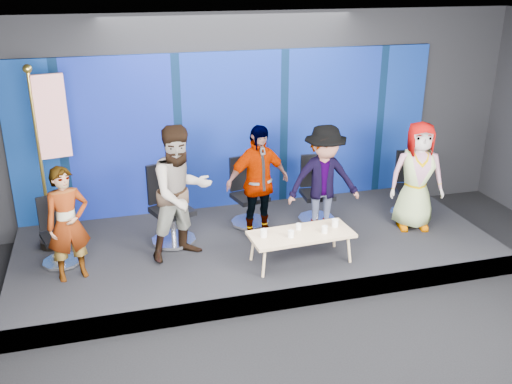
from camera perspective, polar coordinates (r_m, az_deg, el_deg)
ground at (r=6.77m, az=5.82°, el=-16.07°), size 10.00×10.00×0.00m
room_walls at (r=5.63m, az=6.74°, el=3.95°), size 10.02×8.02×3.51m
riser at (r=8.70m, az=-0.06°, el=-5.63°), size 7.00×3.00×0.30m
backdrop at (r=9.49m, az=-2.41°, el=6.10°), size 7.00×0.08×2.60m
chair_a at (r=8.30m, az=-19.11°, el=-4.75°), size 0.66×0.66×0.95m
panelist_a at (r=7.68m, az=-18.30°, el=-3.06°), size 0.64×0.51×1.53m
chair_b at (r=8.51m, az=-8.53°, el=-2.52°), size 0.85×0.85×1.18m
panelist_b at (r=7.84m, az=-7.50°, el=-0.10°), size 1.12×0.99×1.91m
chair_c at (r=9.02m, az=-0.78°, el=-1.06°), size 0.73×0.73×1.08m
panelist_c at (r=8.38m, az=0.17°, el=0.94°), size 1.09×0.65×1.74m
chair_d at (r=9.21m, az=6.03°, el=-0.76°), size 0.63×0.63×1.06m
panelist_d at (r=8.56m, az=6.80°, el=1.11°), size 1.15×0.71×1.71m
chair_e at (r=9.70m, az=15.03°, el=-0.24°), size 0.72×0.72×1.05m
panelist_e at (r=9.06m, az=15.79°, el=1.55°), size 0.94×0.73×1.70m
coffee_table at (r=7.86m, az=4.53°, el=-4.32°), size 1.45×0.68×0.44m
mug_a at (r=7.68m, az=0.78°, el=-4.14°), size 0.09×0.09×0.11m
mug_b at (r=7.69m, az=3.53°, el=-4.21°), size 0.08×0.08×0.10m
mug_c at (r=7.92m, az=4.29°, el=-3.48°), size 0.07×0.07×0.09m
mug_d at (r=7.86m, az=6.88°, el=-3.73°), size 0.08×0.08×0.10m
mug_e at (r=8.06m, az=7.91°, el=-3.09°), size 0.09×0.09×0.11m
flag_stand at (r=8.44m, az=-19.90°, el=3.58°), size 0.61×0.35×2.65m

